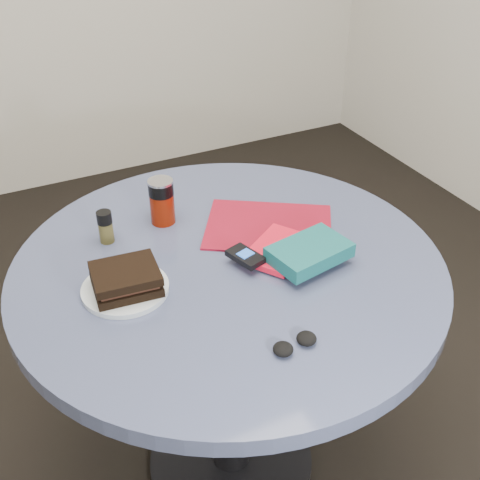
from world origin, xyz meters
name	(u,v)px	position (x,y,z in m)	size (l,w,h in m)	color
ground	(231,462)	(0.00, 0.00, 0.00)	(4.00, 4.00, 0.00)	black
table	(229,315)	(0.00, 0.00, 0.59)	(1.00, 1.00, 0.75)	black
plate	(125,289)	(-0.25, 0.00, 0.76)	(0.19, 0.19, 0.01)	silver
sandwich	(126,279)	(-0.24, -0.01, 0.79)	(0.15, 0.13, 0.05)	black
soda_can	(162,201)	(-0.07, 0.23, 0.81)	(0.08, 0.08, 0.12)	maroon
pepper_grinder	(105,227)	(-0.23, 0.20, 0.79)	(0.04, 0.04, 0.08)	#49431F
magazine	(269,227)	(0.15, 0.08, 0.75)	(0.31, 0.23, 0.01)	maroon
red_book	(278,249)	(0.12, -0.03, 0.76)	(0.17, 0.12, 0.01)	red
novel	(309,252)	(0.16, -0.10, 0.79)	(0.18, 0.11, 0.03)	#114F52
mp3_player	(245,256)	(0.03, -0.03, 0.78)	(0.07, 0.10, 0.02)	black
headphones	(295,344)	(-0.01, -0.31, 0.76)	(0.10, 0.05, 0.02)	black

